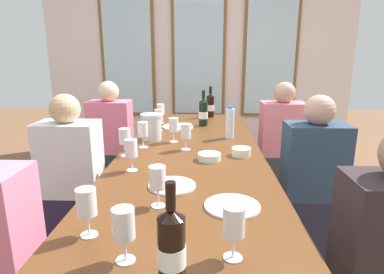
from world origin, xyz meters
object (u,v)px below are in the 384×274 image
(tasting_bowl_0, at_px, (241,152))
(wine_glass_2, at_px, (86,203))
(seated_person_4, at_px, (112,144))
(wine_bottle_1, at_px, (172,248))
(wine_glass_7, at_px, (234,223))
(wine_glass_10, at_px, (125,138))
(metal_pitcher, at_px, (151,127))
(wine_bottle_0, at_px, (210,105))
(wine_glass_9, at_px, (143,131))
(seated_person_5, at_px, (281,146))
(dining_table, at_px, (191,162))
(tasting_bowl_1, at_px, (209,157))
(wine_glass_8, at_px, (131,149))
(wine_glass_5, at_px, (157,180))
(wine_glass_0, at_px, (174,126))
(wine_glass_4, at_px, (186,132))
(white_plate_2, at_px, (232,206))
(wine_glass_3, at_px, (161,110))
(seated_person_0, at_px, (72,182))
(white_plate_1, at_px, (172,186))
(seated_person_1, at_px, (312,185))
(water_bottle, at_px, (230,123))
(white_plate_0, at_px, (178,127))
(wine_glass_1, at_px, (159,116))
(wine_bottle_2, at_px, (203,112))
(wine_glass_6, at_px, (124,226))

(tasting_bowl_0, height_order, wine_glass_2, wine_glass_2)
(tasting_bowl_0, bearing_deg, seated_person_4, 138.07)
(wine_bottle_1, bearing_deg, wine_glass_7, 35.18)
(wine_bottle_1, relative_size, wine_glass_10, 1.73)
(metal_pitcher, bearing_deg, wine_bottle_0, 63.51)
(wine_glass_9, bearing_deg, metal_pitcher, 83.97)
(wine_glass_10, bearing_deg, seated_person_4, 110.87)
(seated_person_5, bearing_deg, dining_table, -130.66)
(wine_bottle_0, height_order, seated_person_4, seated_person_4)
(tasting_bowl_1, bearing_deg, wine_glass_8, -155.16)
(wine_glass_5, height_order, wine_glass_8, same)
(seated_person_4, height_order, seated_person_5, same)
(wine_glass_0, bearing_deg, wine_glass_4, -63.13)
(white_plate_2, relative_size, wine_bottle_0, 0.76)
(wine_glass_3, distance_m, seated_person_0, 1.06)
(wine_glass_7, bearing_deg, wine_glass_2, 167.23)
(white_plate_2, relative_size, tasting_bowl_0, 1.96)
(wine_bottle_0, bearing_deg, dining_table, -96.74)
(white_plate_1, height_order, seated_person_1, seated_person_1)
(white_plate_2, distance_m, seated_person_0, 1.26)
(water_bottle, distance_m, wine_glass_0, 0.42)
(tasting_bowl_0, bearing_deg, wine_glass_4, 162.09)
(white_plate_0, distance_m, wine_bottle_1, 1.95)
(white_plate_0, xyz_separation_m, wine_bottle_0, (0.28, 0.47, 0.11))
(wine_glass_4, distance_m, wine_glass_5, 0.81)
(wine_glass_1, height_order, wine_glass_8, same)
(wine_bottle_2, xyz_separation_m, wine_glass_7, (0.10, -1.88, 0.01))
(wine_bottle_1, relative_size, wine_glass_6, 1.73)
(seated_person_1, bearing_deg, metal_pitcher, 164.70)
(wine_glass_5, bearing_deg, tasting_bowl_1, 70.04)
(wine_glass_9, relative_size, wine_glass_10, 1.00)
(tasting_bowl_0, relative_size, seated_person_0, 0.11)
(white_plate_0, height_order, seated_person_5, seated_person_5)
(white_plate_2, distance_m, wine_bottle_1, 0.52)
(white_plate_1, xyz_separation_m, wine_glass_1, (-0.22, 1.14, 0.11))
(wine_glass_2, height_order, wine_glass_3, same)
(tasting_bowl_1, relative_size, wine_glass_10, 0.78)
(water_bottle, bearing_deg, wine_glass_2, -113.35)
(tasting_bowl_1, bearing_deg, wine_glass_1, 118.54)
(wine_glass_1, distance_m, wine_glass_6, 1.71)
(wine_bottle_0, xyz_separation_m, tasting_bowl_0, (0.17, -1.25, -0.09))
(dining_table, relative_size, tasting_bowl_0, 22.76)
(wine_glass_0, distance_m, wine_glass_6, 1.37)
(wine_glass_10, bearing_deg, seated_person_0, 167.00)
(wine_glass_1, xyz_separation_m, wine_glass_3, (-0.02, 0.29, 0.00))
(wine_glass_4, relative_size, seated_person_4, 0.16)
(white_plate_2, xyz_separation_m, metal_pitcher, (-0.50, 1.06, 0.09))
(wine_glass_7, xyz_separation_m, seated_person_4, (-0.96, 2.03, -0.34))
(metal_pitcher, bearing_deg, tasting_bowl_0, -30.78)
(wine_glass_6, distance_m, wine_glass_7, 0.33)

